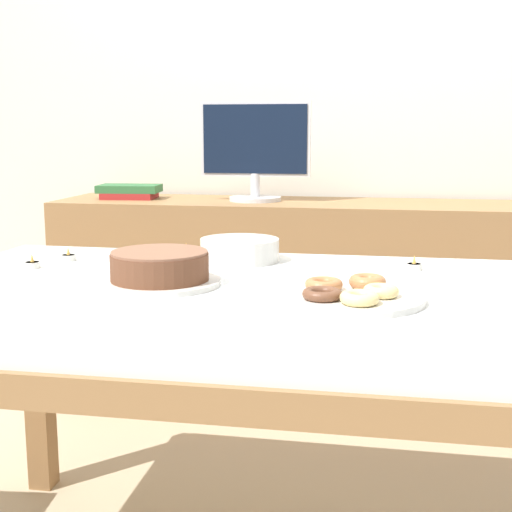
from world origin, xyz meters
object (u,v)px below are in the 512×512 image
object	(u,v)px
tealight_near_cakes	(186,252)
book_stack	(129,191)
computer_monitor	(255,151)
plate_stack	(240,250)
cake_chocolate_round	(160,269)
tealight_right_edge	(169,259)
tealight_centre	(68,257)
tealight_left_edge	(414,266)
pastry_platter	(351,295)
tealight_near_front	(32,264)

from	to	relation	value
tealight_near_cakes	book_stack	bearing A→B (deg)	119.65
computer_monitor	plate_stack	world-z (taller)	computer_monitor
cake_chocolate_round	tealight_right_edge	bearing A→B (deg)	103.25
plate_stack	tealight_centre	world-z (taller)	plate_stack
tealight_right_edge	computer_monitor	bearing A→B (deg)	86.35
tealight_left_edge	computer_monitor	bearing A→B (deg)	122.14
tealight_left_edge	plate_stack	bearing A→B (deg)	174.60
pastry_platter	plate_stack	size ratio (longest dim) A/B	1.44
book_stack	tealight_near_cakes	xyz separation A→B (m)	(0.47, -0.82, -0.09)
plate_stack	tealight_right_edge	xyz separation A→B (m)	(-0.18, -0.06, -0.02)
tealight_left_edge	tealight_near_cakes	bearing A→B (deg)	171.61
book_stack	cake_chocolate_round	world-z (taller)	book_stack
cake_chocolate_round	book_stack	bearing A→B (deg)	113.25
tealight_near_cakes	tealight_centre	world-z (taller)	same
computer_monitor	tealight_near_front	bearing A→B (deg)	-109.50
tealight_right_edge	tealight_near_front	size ratio (longest dim) A/B	1.00
book_stack	tealight_centre	world-z (taller)	book_stack
tealight_right_edge	tealight_near_cakes	world-z (taller)	same
plate_stack	tealight_near_front	xyz separation A→B (m)	(-0.50, -0.19, -0.02)
cake_chocolate_round	tealight_near_cakes	distance (m)	0.38
pastry_platter	tealight_near_front	world-z (taller)	pastry_platter
plate_stack	tealight_left_edge	size ratio (longest dim) A/B	5.25
pastry_platter	tealight_right_edge	world-z (taller)	pastry_platter
tealight_centre	computer_monitor	bearing A→B (deg)	70.71
plate_stack	tealight_near_front	size ratio (longest dim) A/B	5.25
computer_monitor	tealight_near_front	xyz separation A→B (m)	(-0.38, -1.06, -0.25)
computer_monitor	tealight_right_edge	size ratio (longest dim) A/B	10.60
tealight_centre	tealight_left_edge	distance (m)	0.91
plate_stack	tealight_near_front	world-z (taller)	plate_stack
cake_chocolate_round	tealight_near_front	distance (m)	0.40
tealight_near_cakes	tealight_left_edge	xyz separation A→B (m)	(0.62, -0.09, 0.00)
cake_chocolate_round	tealight_left_edge	size ratio (longest dim) A/B	6.84
book_stack	cake_chocolate_round	distance (m)	1.30
computer_monitor	book_stack	size ratio (longest dim) A/B	1.68
tealight_near_front	computer_monitor	bearing A→B (deg)	70.50
tealight_near_cakes	computer_monitor	bearing A→B (deg)	87.04
tealight_right_edge	book_stack	bearing A→B (deg)	115.86
pastry_platter	tealight_near_cakes	world-z (taller)	pastry_platter
pastry_platter	tealight_centre	xyz separation A→B (m)	(-0.77, 0.32, -0.00)
tealight_near_front	tealight_left_edge	distance (m)	0.96
cake_chocolate_round	plate_stack	size ratio (longest dim) A/B	1.30
pastry_platter	computer_monitor	bearing A→B (deg)	108.87
pastry_platter	plate_stack	world-z (taller)	plate_stack
pastry_platter	tealight_near_front	size ratio (longest dim) A/B	7.57
computer_monitor	tealight_centre	size ratio (longest dim) A/B	10.60
book_stack	tealight_near_cakes	bearing A→B (deg)	-60.35
book_stack	plate_stack	bearing A→B (deg)	-54.11
book_stack	tealight_centre	distance (m)	0.97
book_stack	pastry_platter	world-z (taller)	book_stack
tealight_centre	tealight_left_edge	size ratio (longest dim) A/B	1.00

